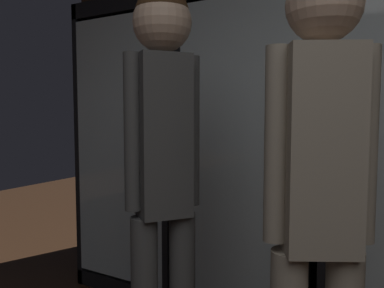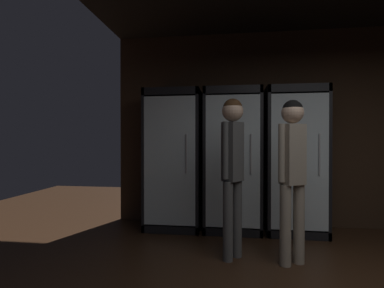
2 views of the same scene
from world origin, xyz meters
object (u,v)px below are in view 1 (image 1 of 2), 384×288
Objects in this scene: cooler_far_left at (148,150)px; cooler_left at (257,155)px; shopper_near at (320,182)px; shopper_far at (163,154)px.

cooler_left is (0.82, 0.00, 0.00)m from cooler_far_left.
shopper_near is at bearing -61.50° from cooler_left.
cooler_far_left and cooler_left have the same top height.
shopper_far is at bearing 174.55° from shopper_near.
cooler_far_left is 1.75m from shopper_near.
shopper_near is at bearing -37.28° from cooler_far_left.
shopper_near is 0.59m from shopper_far.
cooler_far_left reaches higher than shopper_far.
cooler_left is at bearing 89.62° from shopper_far.
cooler_left is 1.21m from shopper_near.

